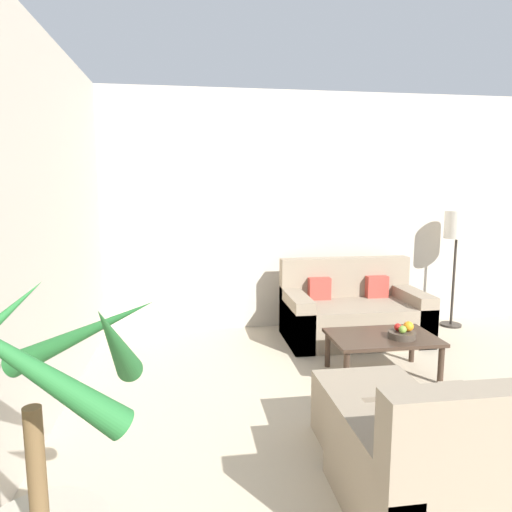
% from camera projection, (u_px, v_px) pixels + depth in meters
% --- Properties ---
extents(wall_back, '(8.12, 0.06, 2.70)m').
position_uv_depth(wall_back, '(384.00, 211.00, 5.43)').
color(wall_back, '#BCB2A3').
rests_on(wall_back, ground_plane).
extents(sofa_loveseat, '(1.47, 0.82, 0.85)m').
position_uv_depth(sofa_loveseat, '(353.00, 314.00, 4.92)').
color(sofa_loveseat, gray).
rests_on(sofa_loveseat, ground_plane).
extents(floor_lamp, '(0.29, 0.29, 1.37)m').
position_uv_depth(floor_lamp, '(457.00, 232.00, 5.25)').
color(floor_lamp, '#2D2823').
rests_on(floor_lamp, ground_plane).
extents(coffee_table, '(0.91, 0.59, 0.35)m').
position_uv_depth(coffee_table, '(382.00, 341.00, 3.96)').
color(coffee_table, '#38281E').
rests_on(coffee_table, ground_plane).
extents(fruit_bowl, '(0.23, 0.23, 0.06)m').
position_uv_depth(fruit_bowl, '(402.00, 335.00, 3.88)').
color(fruit_bowl, '#42382D').
rests_on(fruit_bowl, coffee_table).
extents(apple_red, '(0.06, 0.06, 0.06)m').
position_uv_depth(apple_red, '(398.00, 327.00, 3.90)').
color(apple_red, red).
rests_on(apple_red, fruit_bowl).
extents(apple_green, '(0.07, 0.07, 0.07)m').
position_uv_depth(apple_green, '(403.00, 329.00, 3.83)').
color(apple_green, olive).
rests_on(apple_green, fruit_bowl).
extents(orange_fruit, '(0.09, 0.09, 0.09)m').
position_uv_depth(orange_fruit, '(408.00, 326.00, 3.88)').
color(orange_fruit, orange).
rests_on(orange_fruit, fruit_bowl).
extents(armchair, '(0.84, 0.84, 0.82)m').
position_uv_depth(armchair, '(435.00, 471.00, 2.21)').
color(armchair, gray).
rests_on(armchair, ground_plane).
extents(ottoman, '(0.62, 0.44, 0.40)m').
position_uv_depth(ottoman, '(367.00, 411.00, 2.94)').
color(ottoman, gray).
rests_on(ottoman, ground_plane).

